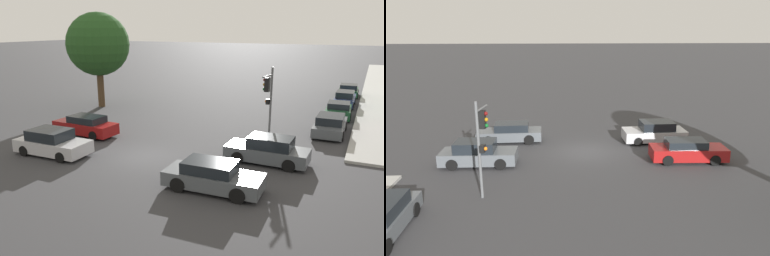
% 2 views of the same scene
% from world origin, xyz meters
% --- Properties ---
extents(ground_plane, '(300.00, 300.00, 0.00)m').
position_xyz_m(ground_plane, '(0.00, 0.00, 0.00)').
color(ground_plane, '#333335').
extents(traffic_signal, '(0.48, 1.73, 4.84)m').
position_xyz_m(traffic_signal, '(5.59, 6.33, 3.13)').
color(traffic_signal, '#515456').
rests_on(traffic_signal, ground_plane).
extents(crossing_car_0, '(4.50, 2.16, 1.52)m').
position_xyz_m(crossing_car_0, '(-5.07, -1.97, 0.71)').
color(crossing_car_0, '#B7B7BC').
rests_on(crossing_car_0, ground_plane).
extents(crossing_car_1, '(4.64, 2.07, 1.40)m').
position_xyz_m(crossing_car_1, '(5.41, -2.50, 0.67)').
color(crossing_car_1, '#4C5156').
rests_on(crossing_car_1, ground_plane).
extents(crossing_car_2, '(4.54, 1.95, 1.53)m').
position_xyz_m(crossing_car_2, '(6.78, 2.15, 0.72)').
color(crossing_car_2, '#4C5156').
rests_on(crossing_car_2, ground_plane).
extents(crossing_car_3, '(4.68, 1.98, 1.39)m').
position_xyz_m(crossing_car_3, '(-6.11, 2.11, 0.67)').
color(crossing_car_3, maroon).
rests_on(crossing_car_3, ground_plane).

